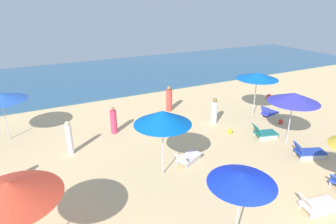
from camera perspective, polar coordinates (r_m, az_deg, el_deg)
ocean at (r=27.00m, az=-16.16°, el=6.78°), size 60.00×13.62×0.12m
umbrella_1 at (r=8.31m, az=14.70°, el=-12.73°), size 1.95×1.95×2.27m
umbrella_2 at (r=14.44m, az=24.04°, el=2.67°), size 2.38×2.38×2.65m
lounge_chair_2_0 at (r=14.41m, az=26.40°, el=-7.20°), size 1.51×1.09×0.71m
lounge_chair_2_1 at (r=15.49m, az=18.76°, el=-3.95°), size 1.38×0.96×0.73m
umbrella_3 at (r=10.73m, az=-1.09°, el=-1.12°), size 2.25×2.25×2.79m
lounge_chair_3_0 at (r=12.53m, az=3.99°, el=-9.18°), size 1.46×1.09×0.64m
umbrella_4 at (r=17.63m, az=17.56°, el=6.95°), size 2.46×2.46×2.66m
lounge_chair_4_0 at (r=18.17m, az=19.67°, el=-0.18°), size 1.30×0.82×0.79m
umbrella_5 at (r=8.11m, az=-29.27°, el=-13.63°), size 2.48×2.48×2.61m
lounge_chair_6_0 at (r=11.23m, az=27.80°, el=-16.13°), size 1.47×0.83×0.70m
umbrella_7 at (r=15.94m, az=-30.75°, el=2.64°), size 2.45×2.45×2.48m
beachgoer_0 at (r=17.97m, az=0.23°, el=2.55°), size 0.54×0.54×1.63m
beachgoer_1 at (r=15.25m, az=-10.91°, el=-1.82°), size 0.34×0.34×1.47m
beachgoer_2 at (r=16.33m, az=9.29°, el=0.08°), size 0.39×0.39×1.54m
beachgoer_4 at (r=13.71m, az=-19.26°, el=-5.02°), size 0.29×0.29×1.63m
beach_ball_0 at (r=17.52m, az=21.76°, el=-1.78°), size 0.27×0.27×0.27m
beach_ball_1 at (r=21.48m, az=19.66°, el=2.93°), size 0.39×0.39×0.39m
beach_ball_2 at (r=15.44m, az=12.37°, el=-3.82°), size 0.29×0.29×0.29m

